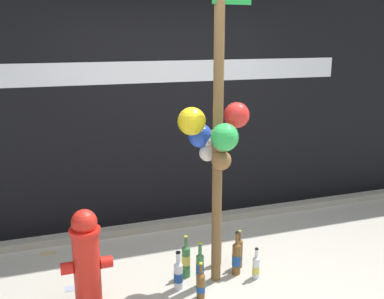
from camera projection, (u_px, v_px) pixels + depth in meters
The scene contains 15 objects.
ground_plane at pixel (225, 293), 3.85m from camera, with size 14.00×14.00×0.00m, color #ADA899.
building_wall at pixel (165, 56), 5.02m from camera, with size 10.00×0.21×3.85m.
curb_strip at pixel (176, 223), 5.16m from camera, with size 8.00×0.12×0.08m, color gray.
memorial_post at pixel (216, 109), 3.68m from camera, with size 0.61×0.60×2.91m.
fire_hydrant at pixel (86, 258), 3.59m from camera, with size 0.41×0.25×0.83m.
bottle_0 at pixel (236, 258), 4.12m from camera, with size 0.08×0.08×0.42m.
bottle_1 at pixel (201, 285), 3.75m from camera, with size 0.07×0.07×0.32m.
bottle_2 at pixel (256, 267), 4.06m from camera, with size 0.06×0.06×0.29m.
bottle_3 at pixel (186, 260), 4.07m from camera, with size 0.08×0.08×0.40m.
bottle_4 at pixel (200, 269), 3.90m from camera, with size 0.07×0.07×0.43m.
bottle_5 at pixel (239, 252), 4.24m from camera, with size 0.07×0.07×0.38m.
bottle_6 at pixel (178, 274), 3.88m from camera, with size 0.08×0.08×0.35m.
bottle_7 at pixel (218, 249), 4.30m from camera, with size 0.06×0.06×0.35m.
litter_0 at pixel (48, 253), 4.54m from camera, with size 0.16×0.09×0.01m, color tan.
litter_1 at pixel (70, 289), 3.91m from camera, with size 0.09×0.09×0.01m, color #8C99B2.
Camera 1 is at (-1.40, -3.13, 2.16)m, focal length 41.84 mm.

